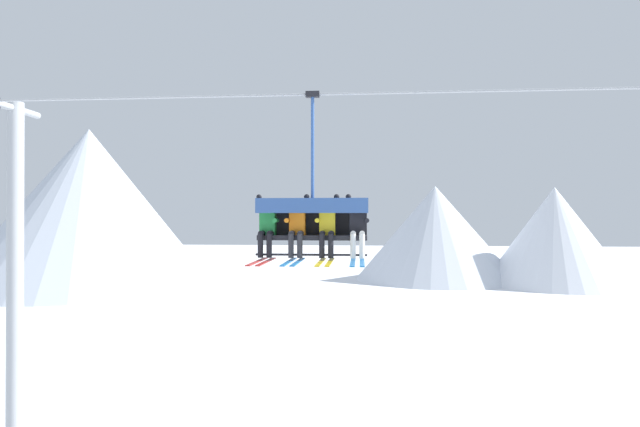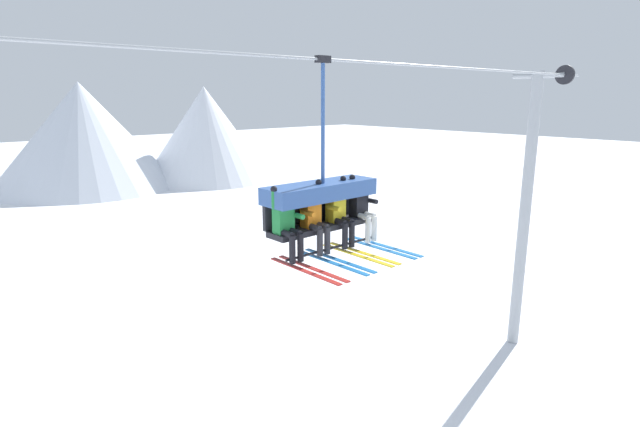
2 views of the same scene
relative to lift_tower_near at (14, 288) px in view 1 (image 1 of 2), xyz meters
name	(u,v)px [view 1 (image 1 of 2)]	position (x,y,z in m)	size (l,w,h in m)	color
mountain_peak_west	(89,207)	(-17.55, 34.05, 2.56)	(22.75, 22.75, 14.70)	silver
mountain_peak_central	(435,232)	(15.68, 41.39, 0.01)	(16.35, 16.35, 9.61)	silver
mountain_peak_east	(555,236)	(26.34, 37.97, -0.16)	(13.00, 13.00, 9.26)	white
lift_tower_near	(14,288)	(0.00, 0.00, 0.00)	(0.36, 1.88, 9.24)	#9EA3A8
lift_cable	(378,93)	(8.35, -0.78, 4.17)	(18.70, 0.05, 0.05)	#9EA3A8
chairlift_chair	(313,212)	(7.02, -0.71, 1.77)	(2.26, 0.74, 3.35)	#232328
skier_green	(267,226)	(6.09, -0.92, 1.47)	(0.48, 1.70, 1.34)	#23843D
skier_orange	(297,226)	(6.71, -0.92, 1.47)	(0.48, 1.70, 1.34)	orange
skier_yellow	(327,226)	(7.33, -0.92, 1.47)	(0.48, 1.70, 1.34)	yellow
skier_black	(357,226)	(7.93, -0.92, 1.47)	(0.48, 1.70, 1.34)	black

